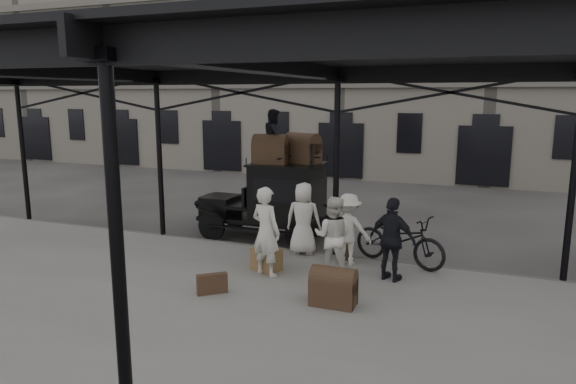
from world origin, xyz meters
name	(u,v)px	position (x,y,z in m)	size (l,w,h in m)	color
ground	(308,288)	(0.00, 0.00, 0.00)	(120.00, 120.00, 0.00)	#383533
platform	(271,323)	(0.00, -2.00, 0.07)	(28.00, 8.00, 0.15)	slate
canopy	(276,57)	(0.00, -1.72, 4.60)	(22.50, 9.00, 4.74)	black
building_frontage	(425,35)	(0.00, 18.00, 7.00)	(64.00, 8.00, 14.00)	slate
taxi	(277,198)	(-2.02, 3.16, 1.20)	(3.65, 1.55, 2.18)	black
porter_left	(266,232)	(-0.97, 0.01, 1.13)	(0.71, 0.47, 1.95)	beige
porter_midleft	(333,236)	(0.37, 0.54, 1.02)	(0.85, 0.66, 1.74)	silver
porter_centre	(303,218)	(-0.75, 1.80, 1.03)	(0.86, 0.56, 1.77)	silver
porter_official	(392,240)	(1.61, 0.69, 1.04)	(1.04, 0.43, 1.78)	black
porter_right	(348,229)	(0.48, 1.39, 0.98)	(1.07, 0.61, 1.65)	silver
bicycle	(400,239)	(1.59, 1.80, 0.74)	(0.78, 2.24, 1.18)	black
porter_roof	(274,136)	(-2.05, 3.07, 2.91)	(0.70, 0.55, 1.45)	black
steamer_trunk_roof_near	(271,151)	(-2.10, 2.92, 2.51)	(0.90, 0.55, 0.66)	#442A1F
steamer_trunk_roof_far	(302,150)	(-1.35, 3.37, 2.52)	(0.93, 0.57, 0.68)	#442A1F
steamer_trunk_platform	(333,289)	(0.83, -0.99, 0.45)	(0.83, 0.51, 0.61)	#442A1F
wicker_hamper	(267,259)	(-1.10, 0.32, 0.40)	(0.60, 0.45, 0.50)	brown
suitcase_upright	(345,251)	(0.35, 1.61, 0.38)	(0.15, 0.60, 0.45)	#442A1F
suitcase_flat	(212,284)	(-1.54, -1.33, 0.35)	(0.60, 0.15, 0.40)	#442A1F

